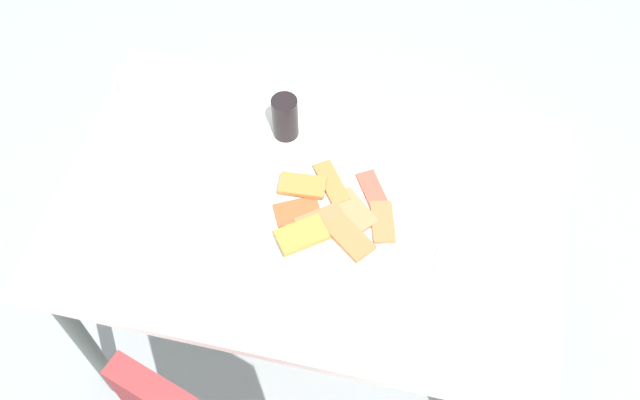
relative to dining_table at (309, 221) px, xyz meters
name	(u,v)px	position (x,y,z in m)	size (l,w,h in m)	color
ground_plane	(312,323)	(0.00, 0.00, -0.64)	(6.00, 6.00, 0.00)	#A1A7A9
dining_table	(309,221)	(0.00, 0.00, 0.00)	(1.21, 0.79, 0.72)	white
pide_platter	(335,212)	(-0.07, 0.02, 0.09)	(0.31, 0.32, 0.04)	white
salad_plate_greens	(191,158)	(0.31, -0.05, 0.10)	(0.23, 0.23, 0.05)	white
soda_can	(285,117)	(0.11, -0.20, 0.14)	(0.07, 0.07, 0.12)	black
drinking_glass	(134,88)	(0.52, -0.22, 0.13)	(0.08, 0.08, 0.10)	silver
paper_napkin	(467,279)	(-0.39, 0.12, 0.08)	(0.13, 0.13, 0.00)	white
fork	(468,271)	(-0.39, 0.10, 0.08)	(0.16, 0.02, 0.01)	silver
spoon	(467,285)	(-0.39, 0.14, 0.08)	(0.16, 0.02, 0.01)	silver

